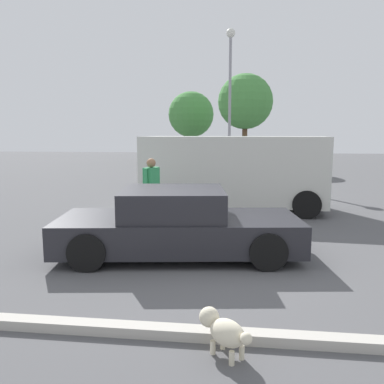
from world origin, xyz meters
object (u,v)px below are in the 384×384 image
sedan_foreground (177,225)px  van_white (233,170)px  dog (223,330)px  light_post_near (230,80)px  pedestrian (151,185)px

sedan_foreground → van_white: 4.85m
dog → sedan_foreground: bearing=-31.5°
sedan_foreground → light_post_near: (0.54, 13.22, 4.30)m
dog → pedestrian: pedestrian is taller
sedan_foreground → dog: 3.42m
sedan_foreground → van_white: (0.93, 4.73, 0.60)m
pedestrian → light_post_near: 11.55m
sedan_foreground → van_white: size_ratio=0.84×
van_white → light_post_near: 9.27m
van_white → light_post_near: bearing=-83.0°
light_post_near → dog: bearing=-88.4°
pedestrian → light_post_near: bearing=103.0°
sedan_foreground → pedestrian: bearing=105.3°
van_white → light_post_near: light_post_near is taller
dog → light_post_near: size_ratio=0.08×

